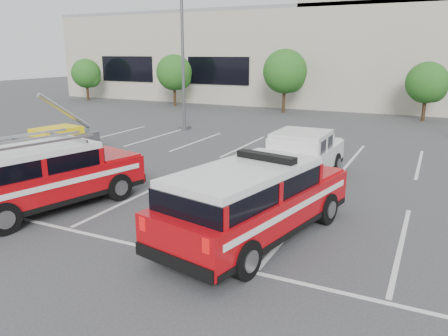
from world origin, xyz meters
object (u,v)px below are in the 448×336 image
object	(u,v)px
convention_building	(375,51)
ladder_suv	(44,181)
tree_far_left	(87,74)
tree_mid_right	(428,84)
fire_chief_suv	(254,206)
tree_left	(175,74)
light_pole_left	(182,41)
utility_rig	(55,143)
tree_mid_left	(286,73)
white_pickup	(296,164)

from	to	relation	value
convention_building	ladder_suv	world-z (taller)	convention_building
tree_far_left	tree_mid_right	bearing A→B (deg)	0.00
fire_chief_suv	tree_left	bearing A→B (deg)	137.99
light_pole_left	utility_rig	size ratio (longest dim) A/B	2.88
convention_building	tree_left	distance (m)	18.11
tree_far_left	tree_mid_right	size ratio (longest dim) A/B	1.00
tree_mid_left	tree_mid_right	size ratio (longest dim) A/B	1.21
utility_rig	tree_mid_right	bearing A→B (deg)	61.26
tree_far_left	light_pole_left	size ratio (longest dim) A/B	0.39
fire_chief_suv	utility_rig	xyz separation A→B (m)	(-11.67, 4.58, -0.29)
tree_mid_right	utility_rig	xyz separation A→B (m)	(-14.77, -18.64, -1.92)
tree_mid_right	light_pole_left	xyz separation A→B (m)	(-13.09, -10.05, 2.68)
tree_mid_left	light_pole_left	distance (m)	10.73
tree_mid_right	white_pickup	bearing A→B (deg)	-100.99
convention_building	light_pole_left	world-z (taller)	convention_building
tree_left	tree_mid_right	world-z (taller)	tree_left
tree_left	tree_mid_left	bearing A→B (deg)	0.00
convention_building	ladder_suv	bearing A→B (deg)	-97.84
tree_far_left	ladder_suv	world-z (taller)	tree_far_left
tree_mid_left	convention_building	bearing A→B (deg)	62.60
utility_rig	ladder_suv	bearing A→B (deg)	-36.00
tree_left	light_pole_left	distance (m)	12.43
convention_building	tree_far_left	xyz separation A→B (m)	(-25.09, -9.82, -2.22)
tree_far_left	tree_mid_left	size ratio (longest dim) A/B	0.82
fire_chief_suv	utility_rig	world-z (taller)	utility_rig
convention_building	ladder_suv	xyz separation A→B (m)	(-4.65, -33.79, -3.84)
ladder_suv	light_pole_left	bearing A→B (deg)	118.79
tree_far_left	light_pole_left	distance (m)	19.85
tree_mid_left	white_pickup	world-z (taller)	tree_mid_left
tree_far_left	tree_left	xyz separation A→B (m)	(10.00, 0.00, 0.27)
tree_far_left	ladder_suv	size ratio (longest dim) A/B	0.67
convention_building	utility_rig	world-z (taller)	convention_building
tree_mid_left	tree_far_left	bearing A→B (deg)	-180.00
white_pickup	tree_left	bearing A→B (deg)	132.98
tree_mid_right	fire_chief_suv	world-z (taller)	tree_mid_right
tree_far_left	fire_chief_suv	size ratio (longest dim) A/B	0.63
convention_building	white_pickup	size ratio (longest dim) A/B	10.01
white_pickup	utility_rig	bearing A→B (deg)	-176.96
tree_mid_right	fire_chief_suv	distance (m)	23.49
tree_mid_right	tree_far_left	bearing A→B (deg)	180.00
tree_left	utility_rig	xyz separation A→B (m)	(5.23, -18.64, -2.19)
tree_mid_left	utility_rig	bearing A→B (deg)	-104.35
tree_left	tree_mid_left	distance (m)	10.00
ladder_suv	white_pickup	bearing A→B (deg)	58.26
fire_chief_suv	utility_rig	distance (m)	12.54
tree_mid_left	light_pole_left	world-z (taller)	light_pole_left
tree_mid_left	white_pickup	size ratio (longest dim) A/B	0.81
tree_mid_left	tree_mid_right	xyz separation A→B (m)	(10.00, -0.00, -0.54)
convention_building	tree_mid_left	distance (m)	11.19
white_pickup	tree_mid_left	bearing A→B (deg)	110.41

